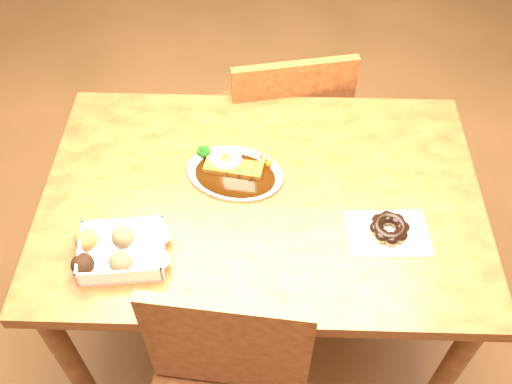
{
  "coord_description": "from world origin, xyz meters",
  "views": [
    {
      "loc": [
        0.01,
        -0.99,
        1.95
      ],
      "look_at": [
        -0.02,
        -0.05,
        0.81
      ],
      "focal_mm": 40.0,
      "sensor_mm": 36.0,
      "label": 1
    }
  ],
  "objects_px": {
    "katsu_curry_plate": "(233,171)",
    "pon_de_ring": "(389,229)",
    "table": "(262,215)",
    "chair_far": "(283,128)",
    "donut_box": "(122,250)"
  },
  "relations": [
    {
      "from": "chair_far",
      "to": "pon_de_ring",
      "type": "height_order",
      "value": "chair_far"
    },
    {
      "from": "katsu_curry_plate",
      "to": "pon_de_ring",
      "type": "relative_size",
      "value": 1.4
    },
    {
      "from": "katsu_curry_plate",
      "to": "donut_box",
      "type": "relative_size",
      "value": 1.23
    },
    {
      "from": "pon_de_ring",
      "to": "table",
      "type": "bearing_deg",
      "value": 159.08
    },
    {
      "from": "table",
      "to": "pon_de_ring",
      "type": "bearing_deg",
      "value": -20.92
    },
    {
      "from": "table",
      "to": "chair_far",
      "type": "relative_size",
      "value": 1.38
    },
    {
      "from": "chair_far",
      "to": "donut_box",
      "type": "bearing_deg",
      "value": 49.98
    },
    {
      "from": "table",
      "to": "pon_de_ring",
      "type": "xyz_separation_m",
      "value": [
        0.33,
        -0.13,
        0.12
      ]
    },
    {
      "from": "table",
      "to": "donut_box",
      "type": "relative_size",
      "value": 4.87
    },
    {
      "from": "table",
      "to": "katsu_curry_plate",
      "type": "distance_m",
      "value": 0.15
    },
    {
      "from": "table",
      "to": "chair_far",
      "type": "bearing_deg",
      "value": 82.81
    },
    {
      "from": "chair_far",
      "to": "donut_box",
      "type": "distance_m",
      "value": 0.91
    },
    {
      "from": "chair_far",
      "to": "katsu_curry_plate",
      "type": "distance_m",
      "value": 0.57
    },
    {
      "from": "chair_far",
      "to": "pon_de_ring",
      "type": "xyz_separation_m",
      "value": [
        0.26,
        -0.66,
        0.29
      ]
    },
    {
      "from": "donut_box",
      "to": "pon_de_ring",
      "type": "height_order",
      "value": "donut_box"
    }
  ]
}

